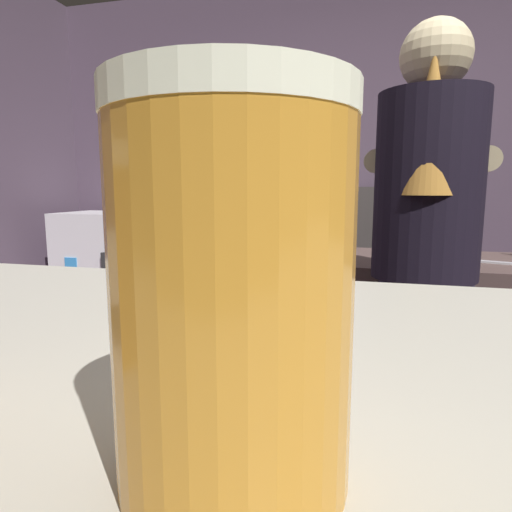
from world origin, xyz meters
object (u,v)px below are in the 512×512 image
object	(u,v)px
mixing_bowl	(307,249)
bottle_vinegar	(394,172)
pint_glass_far	(233,293)
mini_fridge	(104,275)
bottle_hot_sauce	(296,176)
bartender	(424,249)
chefs_knife	(484,262)

from	to	relation	value
mixing_bowl	bottle_vinegar	size ratio (longest dim) A/B	0.75
mixing_bowl	pint_glass_far	bearing A→B (deg)	-83.32
mini_fridge	bottle_hot_sauce	xyz separation A→B (m)	(1.52, 0.17, 0.78)
bartender	bottle_hot_sauce	world-z (taller)	bartender
bottle_vinegar	mixing_bowl	bearing A→B (deg)	-108.05
bartender	mixing_bowl	distance (m)	0.62
mixing_bowl	chefs_knife	world-z (taller)	mixing_bowl
pint_glass_far	bottle_vinegar	size ratio (longest dim) A/B	0.52
mini_fridge	chefs_knife	bearing A→B (deg)	-23.73
bottle_hot_sauce	pint_glass_far	bearing A→B (deg)	-81.39
chefs_knife	pint_glass_far	distance (m)	1.89
mini_fridge	bottle_vinegar	size ratio (longest dim) A/B	3.78
mini_fridge	mixing_bowl	world-z (taller)	mini_fridge
chefs_knife	bartender	bearing A→B (deg)	-106.39
chefs_knife	mixing_bowl	bearing A→B (deg)	-162.95
bottle_hot_sauce	bottle_vinegar	world-z (taller)	bottle_vinegar
bottle_hot_sauce	bottle_vinegar	bearing A→B (deg)	5.31
chefs_knife	bottle_hot_sauce	xyz separation A→B (m)	(-0.98, 1.27, 0.39)
bartender	bottle_vinegar	size ratio (longest dim) A/B	6.44
mini_fridge	chefs_knife	size ratio (longest dim) A/B	4.18
mixing_bowl	bottle_vinegar	world-z (taller)	bottle_vinegar
mini_fridge	chefs_knife	xyz separation A→B (m)	(2.50, -1.10, 0.39)
pint_glass_far	bottle_hot_sauce	distance (m)	3.10
mixing_bowl	chefs_knife	bearing A→B (deg)	-1.29
mini_fridge	pint_glass_far	distance (m)	3.57
mixing_bowl	mini_fridge	bearing A→B (deg)	148.60
mixing_bowl	bottle_vinegar	distance (m)	1.44
mini_fridge	chefs_knife	distance (m)	2.76
pint_glass_far	mixing_bowl	bearing A→B (deg)	96.68
mini_fridge	mixing_bowl	xyz separation A→B (m)	(1.77, -1.08, 0.41)
mini_fridge	bottle_hot_sauce	size ratio (longest dim) A/B	4.82
pint_glass_far	bottle_vinegar	world-z (taller)	bottle_vinegar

